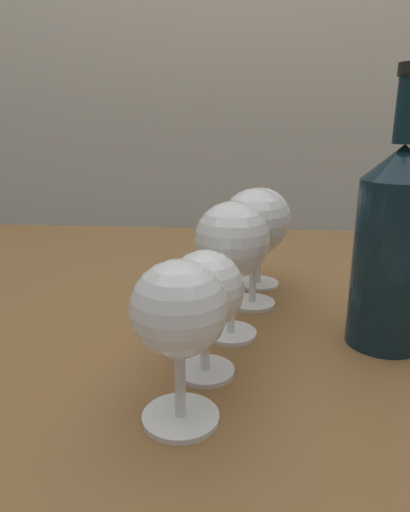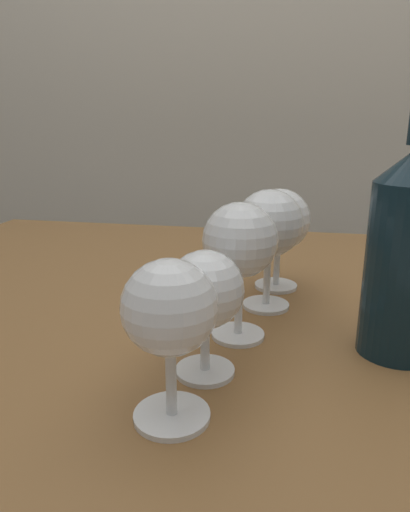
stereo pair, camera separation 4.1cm
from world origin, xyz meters
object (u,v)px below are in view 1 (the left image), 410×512
object	(u,v)px
wine_glass_white	(260,220)
wine_bottle	(393,244)
wine_glass_empty	(179,314)
wine_glass_pinot	(254,225)
wine_glass_cabernet	(205,294)
wine_glass_rose	(232,242)

from	to	relation	value
wine_glass_white	wine_bottle	size ratio (longest dim) A/B	0.51
wine_glass_empty	wine_glass_pinot	size ratio (longest dim) A/B	0.88
wine_glass_cabernet	wine_glass_white	xyz separation A→B (m)	(0.06, 0.26, 0.02)
wine_glass_cabernet	wine_bottle	world-z (taller)	wine_bottle
wine_glass_empty	wine_glass_rose	size ratio (longest dim) A/B	0.89
wine_glass_empty	wine_glass_pinot	xyz separation A→B (m)	(0.06, 0.25, 0.01)
wine_glass_pinot	wine_glass_cabernet	bearing A→B (deg)	-105.29
wine_glass_empty	wine_glass_cabernet	xyz separation A→B (m)	(0.01, 0.07, -0.01)
wine_glass_rose	wine_glass_pinot	xyz separation A→B (m)	(0.03, 0.09, -0.00)
wine_glass_white	wine_bottle	distance (m)	0.22
wine_glass_pinot	wine_glass_white	size ratio (longest dim) A/B	1.07
wine_glass_cabernet	wine_glass_rose	world-z (taller)	wine_glass_rose
wine_glass_white	wine_glass_rose	bearing A→B (deg)	-102.00
wine_glass_rose	wine_glass_white	world-z (taller)	wine_glass_rose
wine_glass_empty	wine_bottle	distance (m)	0.26
wine_glass_cabernet	wine_glass_white	bearing A→B (deg)	77.05
wine_glass_rose	wine_glass_empty	bearing A→B (deg)	-102.88
wine_glass_pinot	wine_glass_white	xyz separation A→B (m)	(0.01, 0.08, -0.01)
wine_glass_cabernet	wine_bottle	xyz separation A→B (m)	(0.19, 0.08, 0.03)
wine_glass_empty	wine_glass_pinot	world-z (taller)	wine_glass_pinot
wine_glass_empty	wine_glass_white	xyz separation A→B (m)	(0.07, 0.33, 0.01)
wine_glass_rose	wine_glass_pinot	bearing A→B (deg)	74.32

